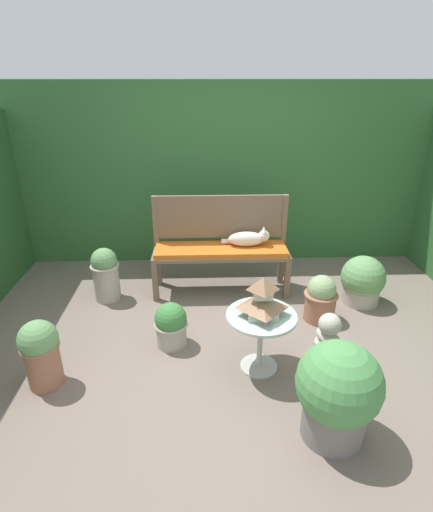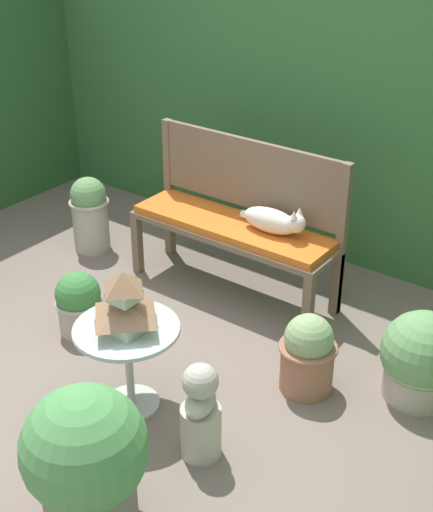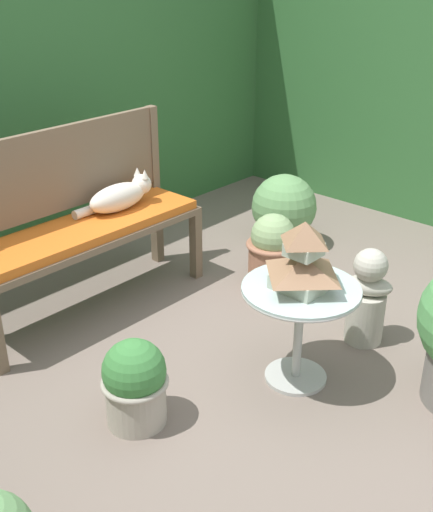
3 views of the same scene
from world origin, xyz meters
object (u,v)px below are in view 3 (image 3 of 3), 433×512
Objects in this scene: garden_bench at (85,237)px; potted_plant_table_near at (135,383)px; potted_plant_bench_right at (284,213)px; patio_table at (300,308)px; pagoda_birdhouse at (303,260)px; garden_bust at (367,298)px; potted_plant_hedge_corner at (272,251)px; cat at (120,196)px.

potted_plant_table_near is (-0.50, -0.99, -0.25)m from garden_bench.
garden_bench reaches higher than potted_plant_bench_right.
pagoda_birdhouse reaches higher than patio_table.
garden_bust is at bearing -122.69° from potted_plant_bench_right.
potted_plant_hedge_corner is at bearing 145.74° from garden_bust.
cat is at bearing 135.33° from potted_plant_hedge_corner.
pagoda_birdhouse reaches higher than garden_bust.
potted_plant_hedge_corner is at bearing -149.22° from potted_plant_bench_right.
pagoda_birdhouse is at bearing -24.50° from potted_plant_table_near.
potted_plant_hedge_corner reaches higher than potted_plant_table_near.
potted_plant_table_near is at bearing -128.30° from cat.
patio_table reaches higher than potted_plant_hedge_corner.
pagoda_birdhouse is 0.63× the size of potted_plant_bench_right.
cat is 1.31m from potted_plant_bench_right.
garden_bench is at bearing -172.35° from garden_bust.
cat is at bearing 88.34° from patio_table.
potted_plant_table_near is at bearing -116.63° from garden_bench.
cat is 0.92× the size of patio_table.
cat is 1.24× the size of potted_plant_table_near.
patio_table is at bearing 0.00° from pagoda_birdhouse.
garden_bench is 4.44× the size of pagoda_birdhouse.
pagoda_birdhouse is 1.09m from potted_plant_hedge_corner.
patio_table reaches higher than potted_plant_table_near.
pagoda_birdhouse reaches higher than cat.
cat is 1.56m from garden_bust.
garden_bench is 3.08× the size of potted_plant_hedge_corner.
cat reaches higher than patio_table.
garden_bench is 1.13m from potted_plant_table_near.
cat is 0.95× the size of garden_bust.
garden_bust is at bearing -6.65° from pagoda_birdhouse.
potted_plant_table_near is at bearing -165.93° from potted_plant_hedge_corner.
patio_table is at bearing -140.28° from potted_plant_bench_right.
potted_plant_hedge_corner is at bearing 45.30° from pagoda_birdhouse.
pagoda_birdhouse is at bearing -118.92° from garden_bust.
potted_plant_bench_right reaches higher than patio_table.
garden_bench is 1.36m from patio_table.
patio_table is 1.70× the size of pagoda_birdhouse.
pagoda_birdhouse is at bearing -134.70° from potted_plant_hedge_corner.
potted_plant_bench_right is 1.25× the size of potted_plant_table_near.
potted_plant_bench_right is (0.54, 0.32, 0.01)m from potted_plant_hedge_corner.
cat reaches higher than garden_bench.
cat is 0.99× the size of potted_plant_bench_right.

